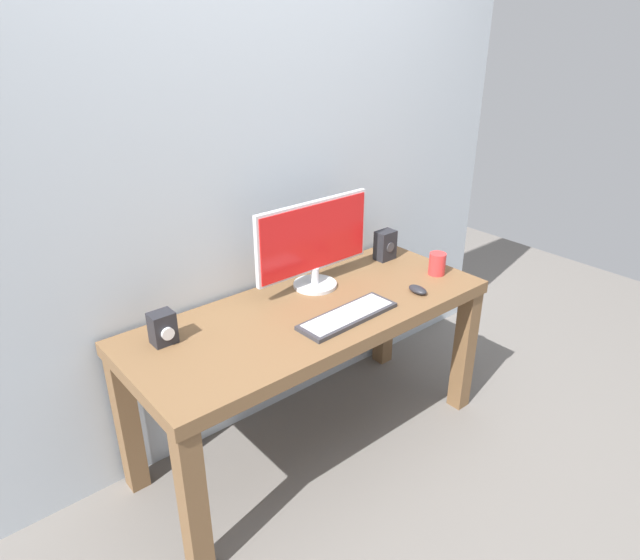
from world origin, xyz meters
name	(u,v)px	position (x,y,z in m)	size (l,w,h in m)	color
ground_plane	(313,440)	(0.00, 0.00, 0.00)	(6.00, 6.00, 0.00)	slate
wall_back	(254,103)	(0.00, 0.36, 1.50)	(3.09, 0.04, 3.00)	#B2BCC6
desk	(312,330)	(0.00, 0.00, 0.60)	(1.59, 0.64, 0.71)	brown
monitor	(314,242)	(0.15, 0.17, 0.92)	(0.60, 0.20, 0.40)	silver
keyboard_primary	(348,316)	(0.06, -0.16, 0.72)	(0.45, 0.16, 0.02)	#333338
mouse	(418,290)	(0.45, -0.19, 0.72)	(0.05, 0.10, 0.03)	#232328
speaker_right	(385,245)	(0.62, 0.17, 0.78)	(0.10, 0.07, 0.15)	#232328
audio_controller	(163,328)	(-0.60, 0.15, 0.77)	(0.09, 0.08, 0.13)	#232328
coffee_mug	(437,264)	(0.68, -0.11, 0.76)	(0.08, 0.08, 0.11)	red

